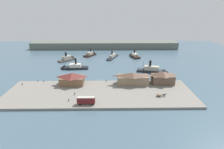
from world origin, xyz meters
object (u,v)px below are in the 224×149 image
street_tram (86,100)px  pedestrian_standing_center (75,93)px  pedestrian_near_east_shed (22,84)px  ferry_near_quay (69,59)px  ferry_shed_central_terminal (133,78)px  horse_cart (161,95)px  mooring_post_west (44,81)px  ferry_shed_customs_shed (163,77)px  pedestrian_at_waters_edge (69,100)px  mooring_post_center_west (38,81)px  ferry_approaching_east (72,67)px  ferry_approaching_west (112,57)px  ferry_shed_east_terminal (72,79)px  ferry_departing_north (134,55)px  ferry_moored_west (91,54)px  ferry_mid_harbor (155,70)px  mooring_post_center_east (106,81)px

street_tram → pedestrian_standing_center: bearing=125.8°
pedestrian_near_east_shed → ferry_near_quay: 64.77m
ferry_shed_central_terminal → horse_cart: bearing=-52.9°
mooring_post_west → street_tram: bearing=-43.5°
ferry_shed_customs_shed → pedestrian_at_waters_edge: bearing=-157.4°
mooring_post_center_west → ferry_approaching_east: ferry_approaching_east is taller
pedestrian_near_east_shed → ferry_approaching_west: (58.42, 68.03, -0.72)m
ferry_shed_central_terminal → ferry_shed_east_terminal: bearing=179.7°
pedestrian_near_east_shed → pedestrian_standing_center: pedestrian_standing_center is taller
mooring_post_west → ferry_departing_north: size_ratio=0.05×
ferry_shed_central_terminal → ferry_shed_customs_shed: ferry_shed_customs_shed is taller
ferry_moored_west → ferry_departing_north: bearing=-7.7°
horse_cart → ferry_approaching_east: ferry_approaching_east is taller
ferry_mid_harbor → ferry_approaching_west: bearing=129.0°
street_tram → ferry_moored_west: size_ratio=0.55×
ferry_shed_central_terminal → mooring_post_center_west: (-63.43, 4.94, -3.45)m
horse_cart → pedestrian_standing_center: horse_cart is taller
ferry_shed_central_terminal → street_tram: bearing=-136.0°
mooring_post_west → ferry_approaching_east: ferry_approaching_east is taller
ferry_departing_north → horse_cart: bearing=-88.0°
ferry_approaching_west → horse_cart: bearing=-72.7°
street_tram → ferry_shed_east_terminal: bearing=114.7°
ferry_departing_north → ferry_approaching_west: 24.40m
ferry_approaching_west → ferry_mid_harbor: (33.40, -41.27, 0.56)m
pedestrian_at_waters_edge → ferry_approaching_east: ferry_approaching_east is taller
mooring_post_center_east → mooring_post_west: 41.91m
ferry_shed_customs_shed → mooring_post_center_west: size_ratio=15.87×
ferry_mid_harbor → ferry_moored_west: ferry_mid_harbor is taller
ferry_mid_harbor → pedestrian_near_east_shed: bearing=-163.7°
ferry_shed_east_terminal → mooring_post_west: 20.64m
mooring_post_west → horse_cart: bearing=-17.1°
ferry_shed_central_terminal → ferry_shed_customs_shed: bearing=2.4°
pedestrian_at_waters_edge → ferry_departing_north: 107.83m
ferry_moored_west → ferry_near_quay: bearing=-137.1°
street_tram → ferry_moored_west: bearing=94.1°
ferry_shed_east_terminal → mooring_post_west: size_ratio=16.87×
ferry_approaching_west → pedestrian_standing_center: bearing=-105.0°
ferry_moored_west → pedestrian_near_east_shed: bearing=-114.3°
ferry_approaching_west → pedestrian_near_east_shed: bearing=-130.7°
ferry_approaching_east → ferry_approaching_west: (33.71, 31.60, -0.16)m
ferry_shed_customs_shed → mooring_post_center_east: bearing=174.4°
ferry_shed_customs_shed → horse_cart: ferry_shed_customs_shed is taller
pedestrian_near_east_shed → ferry_near_quay: size_ratio=0.09×
pedestrian_at_waters_edge → mooring_post_center_east: size_ratio=1.81×
ferry_shed_east_terminal → ferry_moored_west: 80.22m
pedestrian_near_east_shed → ferry_mid_harbor: (91.82, 26.77, -0.16)m
ferry_near_quay → ferry_departing_north: (65.10, 12.38, -0.13)m
street_tram → pedestrian_near_east_shed: street_tram is taller
ferry_shed_east_terminal → ferry_departing_north: bearing=56.0°
ferry_shed_east_terminal → mooring_post_west: (-19.95, 4.01, -3.44)m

